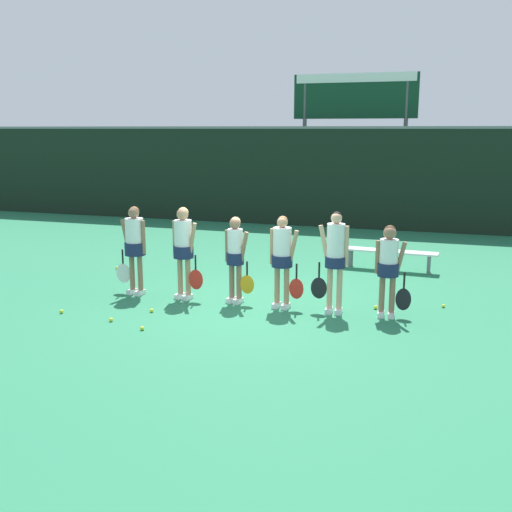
{
  "coord_description": "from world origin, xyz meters",
  "views": [
    {
      "loc": [
        3.26,
        -10.14,
        3.21
      ],
      "look_at": [
        0.01,
        0.02,
        0.93
      ],
      "focal_mm": 42.0,
      "sensor_mm": 36.0,
      "label": 1
    }
  ],
  "objects_px": {
    "player_5": "(389,263)",
    "player_3": "(282,254)",
    "tennis_ball_2": "(444,306)",
    "tennis_ball_4": "(152,310)",
    "player_1": "(184,245)",
    "player_2": "(236,253)",
    "bench_courtside": "(389,253)",
    "tennis_ball_1": "(142,328)",
    "player_0": "(135,243)",
    "tennis_ball_5": "(376,307)",
    "tennis_ball_0": "(61,311)",
    "tennis_ball_3": "(117,268)",
    "tennis_ball_6": "(111,320)",
    "player_4": "(335,254)",
    "scoreboard": "(355,106)"
  },
  "relations": [
    {
      "from": "bench_courtside",
      "to": "tennis_ball_2",
      "type": "height_order",
      "value": "bench_courtside"
    },
    {
      "from": "scoreboard",
      "to": "bench_courtside",
      "type": "height_order",
      "value": "scoreboard"
    },
    {
      "from": "bench_courtside",
      "to": "tennis_ball_5",
      "type": "bearing_deg",
      "value": -84.98
    },
    {
      "from": "player_1",
      "to": "tennis_ball_1",
      "type": "distance_m",
      "value": 2.17
    },
    {
      "from": "player_5",
      "to": "player_3",
      "type": "bearing_deg",
      "value": 177.4
    },
    {
      "from": "player_1",
      "to": "tennis_ball_5",
      "type": "height_order",
      "value": "player_1"
    },
    {
      "from": "tennis_ball_1",
      "to": "tennis_ball_6",
      "type": "relative_size",
      "value": 1.01
    },
    {
      "from": "tennis_ball_0",
      "to": "tennis_ball_6",
      "type": "bearing_deg",
      "value": -7.57
    },
    {
      "from": "player_0",
      "to": "player_2",
      "type": "relative_size",
      "value": 1.07
    },
    {
      "from": "player_1",
      "to": "tennis_ball_5",
      "type": "distance_m",
      "value": 3.75
    },
    {
      "from": "player_1",
      "to": "tennis_ball_2",
      "type": "relative_size",
      "value": 27.33
    },
    {
      "from": "player_5",
      "to": "tennis_ball_6",
      "type": "xyz_separation_m",
      "value": [
        -4.42,
        -1.71,
        -0.91
      ]
    },
    {
      "from": "tennis_ball_2",
      "to": "player_1",
      "type": "bearing_deg",
      "value": -169.38
    },
    {
      "from": "player_3",
      "to": "tennis_ball_1",
      "type": "height_order",
      "value": "player_3"
    },
    {
      "from": "scoreboard",
      "to": "tennis_ball_6",
      "type": "relative_size",
      "value": 73.76
    },
    {
      "from": "player_0",
      "to": "player_5",
      "type": "height_order",
      "value": "player_0"
    },
    {
      "from": "tennis_ball_0",
      "to": "tennis_ball_5",
      "type": "xyz_separation_m",
      "value": [
        5.27,
        1.94,
        0.0
      ]
    },
    {
      "from": "scoreboard",
      "to": "tennis_ball_4",
      "type": "xyz_separation_m",
      "value": [
        -1.69,
        -11.84,
        -3.91
      ]
    },
    {
      "from": "tennis_ball_4",
      "to": "player_0",
      "type": "bearing_deg",
      "value": 130.24
    },
    {
      "from": "player_1",
      "to": "tennis_ball_3",
      "type": "xyz_separation_m",
      "value": [
        -2.53,
        1.78,
        -1.02
      ]
    },
    {
      "from": "scoreboard",
      "to": "tennis_ball_1",
      "type": "xyz_separation_m",
      "value": [
        -1.39,
        -12.76,
        -3.91
      ]
    },
    {
      "from": "player_4",
      "to": "tennis_ball_1",
      "type": "xyz_separation_m",
      "value": [
        -2.78,
        -1.88,
        -1.03
      ]
    },
    {
      "from": "player_1",
      "to": "player_2",
      "type": "distance_m",
      "value": 1.03
    },
    {
      "from": "player_1",
      "to": "player_3",
      "type": "height_order",
      "value": "player_1"
    },
    {
      "from": "player_3",
      "to": "tennis_ball_6",
      "type": "bearing_deg",
      "value": -141.81
    },
    {
      "from": "player_5",
      "to": "tennis_ball_1",
      "type": "xyz_separation_m",
      "value": [
        -3.7,
        -1.95,
        -0.91
      ]
    },
    {
      "from": "tennis_ball_2",
      "to": "tennis_ball_4",
      "type": "bearing_deg",
      "value": -159.18
    },
    {
      "from": "player_1",
      "to": "player_2",
      "type": "relative_size",
      "value": 1.09
    },
    {
      "from": "tennis_ball_0",
      "to": "tennis_ball_3",
      "type": "relative_size",
      "value": 0.99
    },
    {
      "from": "scoreboard",
      "to": "bench_courtside",
      "type": "relative_size",
      "value": 2.29
    },
    {
      "from": "tennis_ball_3",
      "to": "tennis_ball_5",
      "type": "relative_size",
      "value": 0.99
    },
    {
      "from": "tennis_ball_0",
      "to": "player_4",
      "type": "bearing_deg",
      "value": 18.12
    },
    {
      "from": "scoreboard",
      "to": "tennis_ball_6",
      "type": "height_order",
      "value": "scoreboard"
    },
    {
      "from": "tennis_ball_0",
      "to": "player_2",
      "type": "bearing_deg",
      "value": 30.28
    },
    {
      "from": "tennis_ball_4",
      "to": "tennis_ball_6",
      "type": "distance_m",
      "value": 0.8
    },
    {
      "from": "bench_courtside",
      "to": "player_0",
      "type": "distance_m",
      "value": 5.84
    },
    {
      "from": "player_5",
      "to": "tennis_ball_1",
      "type": "relative_size",
      "value": 23.4
    },
    {
      "from": "tennis_ball_4",
      "to": "tennis_ball_0",
      "type": "bearing_deg",
      "value": -160.1
    },
    {
      "from": "tennis_ball_1",
      "to": "tennis_ball_3",
      "type": "relative_size",
      "value": 0.97
    },
    {
      "from": "player_3",
      "to": "tennis_ball_0",
      "type": "height_order",
      "value": "player_3"
    },
    {
      "from": "tennis_ball_2",
      "to": "tennis_ball_6",
      "type": "distance_m",
      "value": 5.95
    },
    {
      "from": "scoreboard",
      "to": "tennis_ball_0",
      "type": "bearing_deg",
      "value": -104.43
    },
    {
      "from": "player_1",
      "to": "tennis_ball_4",
      "type": "xyz_separation_m",
      "value": [
        -0.2,
        -0.99,
        -1.02
      ]
    },
    {
      "from": "player_0",
      "to": "tennis_ball_6",
      "type": "height_order",
      "value": "player_0"
    },
    {
      "from": "player_3",
      "to": "tennis_ball_0",
      "type": "bearing_deg",
      "value": -152.25
    },
    {
      "from": "tennis_ball_1",
      "to": "tennis_ball_5",
      "type": "xyz_separation_m",
      "value": [
        3.47,
        2.32,
        0.0
      ]
    },
    {
      "from": "player_0",
      "to": "bench_courtside",
      "type": "bearing_deg",
      "value": 45.93
    },
    {
      "from": "tennis_ball_0",
      "to": "tennis_ball_5",
      "type": "relative_size",
      "value": 0.98
    },
    {
      "from": "bench_courtside",
      "to": "tennis_ball_2",
      "type": "xyz_separation_m",
      "value": [
        1.25,
        -2.73,
        -0.37
      ]
    },
    {
      "from": "player_5",
      "to": "tennis_ball_5",
      "type": "xyz_separation_m",
      "value": [
        -0.23,
        0.37,
        -0.91
      ]
    }
  ]
}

